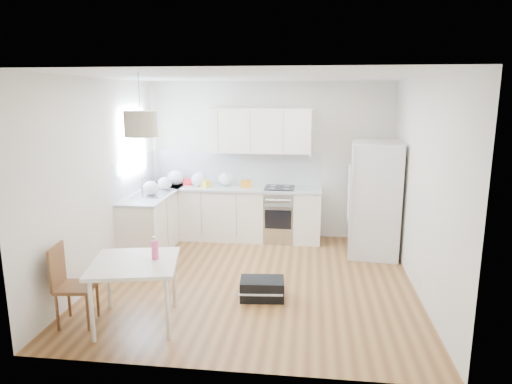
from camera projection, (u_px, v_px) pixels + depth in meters
floor at (255, 280)px, 6.21m from camera, size 4.20×4.20×0.00m
ceiling at (255, 76)px, 5.64m from camera, size 4.20×4.20×0.00m
wall_back at (270, 160)px, 7.96m from camera, size 4.20×0.00×4.20m
wall_left at (101, 180)px, 6.17m from camera, size 0.00×4.20×4.20m
wall_right at (422, 187)px, 5.68m from camera, size 0.00×4.20×4.20m
window_glassblock at (133, 141)px, 7.20m from camera, size 0.02×1.00×1.00m
cabinets_back at (234, 214)px, 7.93m from camera, size 3.00×0.60×0.88m
cabinets_left at (155, 221)px, 7.49m from camera, size 0.60×1.80×0.88m
counter_back at (233, 188)px, 7.84m from camera, size 3.02×0.64×0.04m
counter_left at (154, 194)px, 7.40m from camera, size 0.64×1.82×0.04m
backsplash_back at (236, 168)px, 8.06m from camera, size 3.00×0.01×0.58m
backsplash_left at (136, 174)px, 7.37m from camera, size 0.01×1.80×0.58m
upper_cabinets at (260, 131)px, 7.72m from camera, size 1.70×0.32×0.75m
range_oven at (279, 215)px, 7.84m from camera, size 0.50×0.61×0.88m
sink at (153, 193)px, 7.35m from camera, size 0.50×0.80×0.16m
refrigerator at (376, 199)px, 7.10m from camera, size 0.93×0.96×1.77m
dining_table at (135, 268)px, 4.94m from camera, size 1.07×1.07×0.71m
dining_chair at (76, 285)px, 4.96m from camera, size 0.43×0.43×0.90m
drink_bottle at (155, 248)px, 4.97m from camera, size 0.08×0.08×0.26m
gym_bag at (262, 289)px, 5.64m from camera, size 0.57×0.40×0.25m
pendant_lamp at (141, 124)px, 4.74m from camera, size 0.43×0.43×0.27m
grocery_bag_a at (175, 178)px, 7.97m from camera, size 0.29×0.25×0.26m
grocery_bag_b at (199, 179)px, 7.86m from camera, size 0.27×0.23×0.25m
grocery_bag_c at (226, 179)px, 7.89m from camera, size 0.26×0.22×0.23m
grocery_bag_d at (165, 183)px, 7.61m from camera, size 0.23×0.20×0.21m
grocery_bag_e at (151, 188)px, 7.18m from camera, size 0.25×0.21×0.23m
snack_orange at (246, 184)px, 7.80m from camera, size 0.19×0.13×0.12m
snack_yellow at (205, 184)px, 7.82m from camera, size 0.20×0.19×0.12m
snack_red at (188, 182)px, 8.00m from camera, size 0.19×0.14×0.11m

